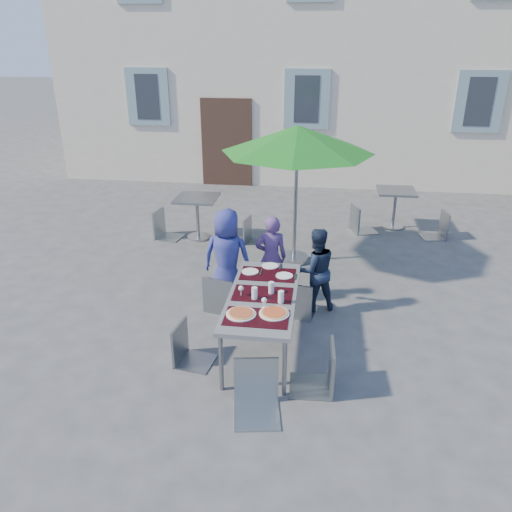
# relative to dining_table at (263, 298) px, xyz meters

# --- Properties ---
(ground) EXTENTS (90.00, 90.00, 0.00)m
(ground) POSITION_rel_dining_table_xyz_m (0.15, -0.05, -0.70)
(ground) COLOR #434446
(ground) RESTS_ON ground
(dining_table) EXTENTS (0.80, 1.85, 0.76)m
(dining_table) POSITION_rel_dining_table_xyz_m (0.00, 0.00, 0.00)
(dining_table) COLOR #48494D
(dining_table) RESTS_ON ground
(pizza_near_left) EXTENTS (0.33, 0.33, 0.03)m
(pizza_near_left) POSITION_rel_dining_table_xyz_m (-0.18, -0.51, 0.07)
(pizza_near_left) COLOR white
(pizza_near_left) RESTS_ON dining_table
(pizza_near_right) EXTENTS (0.34, 0.34, 0.03)m
(pizza_near_right) POSITION_rel_dining_table_xyz_m (0.18, -0.45, 0.07)
(pizza_near_right) COLOR white
(pizza_near_right) RESTS_ON dining_table
(glassware) EXTENTS (0.55, 0.43, 0.15)m
(glassware) POSITION_rel_dining_table_xyz_m (0.05, -0.11, 0.13)
(glassware) COLOR silver
(glassware) RESTS_ON dining_table
(place_settings) EXTENTS (0.71, 0.49, 0.01)m
(place_settings) POSITION_rel_dining_table_xyz_m (-0.00, 0.63, 0.06)
(place_settings) COLOR white
(place_settings) RESTS_ON dining_table
(child_0) EXTENTS (0.72, 0.50, 1.42)m
(child_0) POSITION_rel_dining_table_xyz_m (-0.64, 1.10, 0.01)
(child_0) COLOR navy
(child_0) RESTS_ON ground
(child_1) EXTENTS (0.51, 0.39, 1.27)m
(child_1) POSITION_rel_dining_table_xyz_m (-0.05, 1.35, -0.06)
(child_1) COLOR #5B3B79
(child_1) RESTS_ON ground
(child_2) EXTENTS (0.67, 0.53, 1.21)m
(child_2) POSITION_rel_dining_table_xyz_m (0.60, 1.08, -0.09)
(child_2) COLOR #1B253C
(child_2) RESTS_ON ground
(chair_0) EXTENTS (0.55, 0.56, 1.04)m
(chair_0) POSITION_rel_dining_table_xyz_m (-0.68, 0.83, -0.08)
(chair_0) COLOR gray
(chair_0) RESTS_ON ground
(chair_1) EXTENTS (0.50, 0.50, 0.86)m
(chair_1) POSITION_rel_dining_table_xyz_m (0.09, 0.98, -0.20)
(chair_1) COLOR gray
(chair_1) RESTS_ON ground
(chair_2) EXTENTS (0.53, 0.53, 1.01)m
(chair_2) POSITION_rel_dining_table_xyz_m (0.38, 0.84, -0.10)
(chair_2) COLOR #90969B
(chair_2) RESTS_ON ground
(chair_3) EXTENTS (0.47, 0.47, 0.93)m
(chair_3) POSITION_rel_dining_table_xyz_m (-0.84, -0.40, -0.16)
(chair_3) COLOR slate
(chair_3) RESTS_ON ground
(chair_4) EXTENTS (0.49, 0.48, 1.04)m
(chair_4) POSITION_rel_dining_table_xyz_m (0.73, -0.69, -0.08)
(chair_4) COLOR gray
(chair_4) RESTS_ON ground
(chair_5) EXTENTS (0.54, 0.54, 1.05)m
(chair_5) POSITION_rel_dining_table_xyz_m (0.08, -1.12, -0.08)
(chair_5) COLOR #8F969A
(chair_5) RESTS_ON ground
(patio_umbrella) EXTENTS (2.45, 2.45, 2.31)m
(patio_umbrella) POSITION_rel_dining_table_xyz_m (0.21, 2.71, 1.38)
(patio_umbrella) COLOR #AAABB1
(patio_umbrella) RESTS_ON ground
(cafe_table_0) EXTENTS (0.77, 0.77, 0.82)m
(cafe_table_0) POSITION_rel_dining_table_xyz_m (-1.69, 3.54, -0.10)
(cafe_table_0) COLOR #AAABB1
(cafe_table_0) RESTS_ON ground
(bg_chair_l_0) EXTENTS (0.53, 0.53, 1.03)m
(bg_chair_l_0) POSITION_rel_dining_table_xyz_m (-2.35, 3.51, -0.09)
(bg_chair_l_0) COLOR gray
(bg_chair_l_0) RESTS_ON ground
(bg_chair_r_0) EXTENTS (0.48, 0.48, 0.90)m
(bg_chair_r_0) POSITION_rel_dining_table_xyz_m (-0.81, 3.50, -0.17)
(bg_chair_r_0) COLOR gray
(bg_chair_r_0) RESTS_ON ground
(cafe_table_1) EXTENTS (0.74, 0.74, 0.79)m
(cafe_table_1) POSITION_rel_dining_table_xyz_m (2.10, 4.65, -0.14)
(cafe_table_1) COLOR #AAABB1
(cafe_table_1) RESTS_ON ground
(bg_chair_l_1) EXTENTS (0.58, 0.58, 1.02)m
(bg_chair_l_1) POSITION_rel_dining_table_xyz_m (1.41, 4.32, -0.09)
(bg_chair_l_1) COLOR gray
(bg_chair_l_1) RESTS_ON ground
(bg_chair_r_1) EXTENTS (0.49, 0.49, 0.96)m
(bg_chair_r_1) POSITION_rel_dining_table_xyz_m (2.90, 4.21, -0.13)
(bg_chair_r_1) COLOR gray
(bg_chair_r_1) RESTS_ON ground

